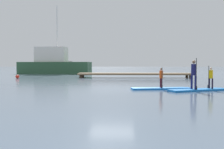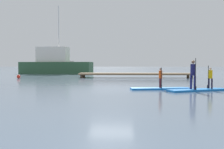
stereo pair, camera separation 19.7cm
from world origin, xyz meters
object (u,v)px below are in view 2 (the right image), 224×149
(paddler_adult, at_px, (193,73))
(motor_boat_small_navy, at_px, (66,68))
(paddleboard_near, at_px, (160,89))
(fishing_boat_white_large, at_px, (56,64))
(paddleboard_far, at_px, (198,90))
(paddler_child_solo, at_px, (161,77))
(paddler_child_front, at_px, (210,77))
(mooring_buoy_near, at_px, (19,77))

(paddler_adult, bearing_deg, motor_boat_small_navy, 112.95)
(paddleboard_near, height_order, fishing_boat_white_large, fishing_boat_white_large)
(paddler_adult, xyz_separation_m, fishing_boat_white_large, (-13.57, 23.61, 0.42))
(paddleboard_near, distance_m, paddleboard_far, 2.00)
(paddler_child_solo, bearing_deg, paddler_child_front, -7.79)
(paddleboard_far, relative_size, paddler_child_front, 2.74)
(fishing_boat_white_large, distance_m, motor_boat_small_navy, 10.35)
(paddleboard_near, bearing_deg, paddler_child_front, -8.01)
(paddler_child_solo, xyz_separation_m, paddler_child_front, (2.61, -0.36, 0.02))
(fishing_boat_white_large, bearing_deg, paddleboard_near, -62.25)
(paddler_child_front, distance_m, fishing_boat_white_large, 27.37)
(paddleboard_near, bearing_deg, paddler_adult, -27.71)
(fishing_boat_white_large, bearing_deg, paddler_adult, -60.11)
(motor_boat_small_navy, distance_m, mooring_buoy_near, 22.52)
(paddler_child_solo, relative_size, paddler_adult, 0.69)
(paddler_adult, bearing_deg, fishing_boat_white_large, 119.89)
(paddler_adult, bearing_deg, mooring_buoy_near, 140.92)
(paddler_child_solo, height_order, fishing_boat_white_large, fishing_boat_white_large)
(paddler_child_solo, distance_m, paddler_child_front, 2.64)
(mooring_buoy_near, bearing_deg, paddleboard_far, -38.19)
(paddler_child_solo, distance_m, motor_boat_small_navy, 35.46)
(paddleboard_far, relative_size, fishing_boat_white_large, 0.33)
(paddler_child_solo, xyz_separation_m, fishing_boat_white_large, (-11.99, 22.78, 0.67))
(paddleboard_near, bearing_deg, paddler_child_solo, -59.24)
(paddler_child_solo, xyz_separation_m, motor_boat_small_navy, (-12.78, 33.08, -0.04))
(paddleboard_near, relative_size, paddleboard_far, 1.00)
(paddler_child_solo, distance_m, paddler_adult, 1.80)
(paddleboard_far, relative_size, paddler_adult, 2.08)
(paddler_child_solo, xyz_separation_m, paddleboard_far, (1.87, -0.69, -0.67))
(paddleboard_near, height_order, mooring_buoy_near, mooring_buoy_near)
(motor_boat_small_navy, xyz_separation_m, mooring_buoy_near, (0.33, -22.51, -0.50))
(paddler_adult, height_order, mooring_buoy_near, paddler_adult)
(paddleboard_near, distance_m, mooring_buoy_near, 16.32)
(mooring_buoy_near, bearing_deg, motor_boat_small_navy, 90.85)
(paddler_adult, distance_m, motor_boat_small_navy, 36.82)
(paddleboard_far, xyz_separation_m, motor_boat_small_navy, (-14.65, 33.77, 0.63))
(paddler_adult, xyz_separation_m, mooring_buoy_near, (-14.02, 11.39, -0.79))
(paddleboard_far, height_order, paddler_adult, paddler_adult)
(paddleboard_near, height_order, paddler_child_solo, paddler_child_solo)
(paddleboard_far, bearing_deg, fishing_boat_white_large, 120.55)
(motor_boat_small_navy, relative_size, mooring_buoy_near, 15.31)
(paddleboard_near, height_order, paddler_child_front, paddler_child_front)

